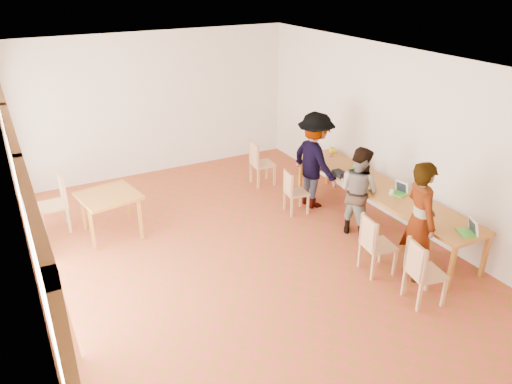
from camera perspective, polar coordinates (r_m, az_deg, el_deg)
ground at (r=8.06m, az=-1.71°, el=-6.97°), size 8.00×8.00×0.00m
wall_back at (r=10.94m, az=-11.37°, el=9.80°), size 6.00×0.10×3.00m
wall_front at (r=4.61m, az=21.58°, el=-13.72°), size 6.00×0.10×3.00m
wall_right at (r=9.03m, az=15.54°, el=6.21°), size 0.10×8.00×3.00m
window_wall at (r=6.74m, az=-25.04°, el=-1.70°), size 0.10×8.00×3.00m
ceiling at (r=6.96m, az=-2.03°, el=14.68°), size 6.00×8.00×0.04m
communal_table at (r=8.77m, az=13.98°, el=0.23°), size 0.80×4.00×0.75m
side_table at (r=8.62m, az=-16.47°, el=-0.75°), size 0.90×0.90×0.75m
chair_near at (r=7.03m, az=18.32°, el=-8.07°), size 0.52×0.52×0.50m
chair_mid at (r=7.50m, az=13.29°, el=-5.30°), size 0.49×0.49×0.49m
chair_far at (r=9.11m, az=4.17°, el=0.47°), size 0.43×0.43×0.43m
chair_empty at (r=10.25m, az=0.27°, el=3.79°), size 0.46×0.46×0.49m
chair_spare at (r=9.11m, az=-21.76°, el=-0.54°), size 0.48×0.48×0.53m
person_near at (r=7.46m, az=18.18°, el=-3.15°), size 0.60×0.75×1.80m
person_mid at (r=8.48m, az=11.61°, el=0.12°), size 0.75×0.87×1.55m
person_far at (r=9.29m, az=6.72°, el=3.60°), size 0.72×1.20×1.82m
laptop_near at (r=7.66m, az=23.19°, el=-3.97°), size 0.32×0.33×0.23m
laptop_mid at (r=8.57m, az=16.11°, el=0.17°), size 0.27×0.29×0.22m
laptop_far at (r=9.39m, az=11.58°, el=2.81°), size 0.28×0.29×0.20m
yellow_mug at (r=10.16m, az=8.73°, el=4.72°), size 0.16×0.16×0.11m
green_bottle at (r=9.07m, az=12.52°, el=2.50°), size 0.07×0.07×0.28m
clear_glass at (r=8.50m, az=15.22°, el=-0.04°), size 0.07×0.07×0.09m
condiment_cup at (r=9.19m, az=11.34°, el=2.17°), size 0.08×0.08×0.06m
pink_phone at (r=10.01m, az=8.47°, el=4.14°), size 0.05×0.10×0.01m
black_pouch at (r=9.06m, az=9.50°, el=2.08°), size 0.16×0.26×0.09m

